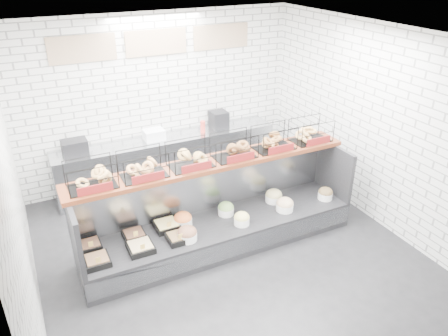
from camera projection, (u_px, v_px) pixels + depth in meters
ground at (229, 255)px, 6.19m from camera, size 5.50×5.50×0.00m
room_shell at (210, 104)px, 5.75m from camera, size 5.02×5.51×3.01m
display_case at (218, 224)px, 6.31m from camera, size 4.00×0.90×1.20m
bagel_shelf at (213, 153)px, 5.99m from camera, size 4.10×0.50×0.40m
prep_counter at (169, 159)px, 7.92m from camera, size 4.00×0.60×1.20m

